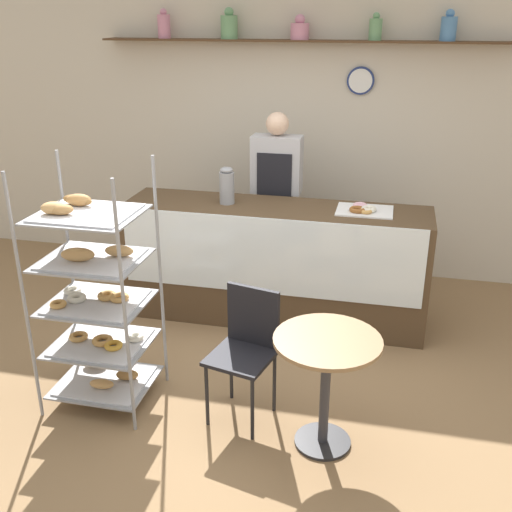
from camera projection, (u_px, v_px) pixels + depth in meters
name	position (u px, v px, depth m)	size (l,w,h in m)	color
ground_plane	(244.00, 386.00, 4.27)	(14.00, 14.00, 0.00)	olive
back_wall	(300.00, 134.00, 5.84)	(10.00, 0.30, 2.70)	beige
display_counter	(275.00, 263.00, 5.08)	(2.53, 0.62, 1.00)	#4C3823
pastry_rack	(95.00, 298.00, 3.88)	(0.68, 0.59, 1.65)	gray
person_worker	(276.00, 199.00, 5.38)	(0.44, 0.23, 1.69)	#282833
cafe_table	(326.00, 367.00, 3.51)	(0.63, 0.63, 0.74)	#262628
cafe_chair	(247.00, 340.00, 3.82)	(0.46, 0.46, 0.87)	black
coffee_carafe	(227.00, 186.00, 4.92)	(0.12, 0.12, 0.31)	gray
donut_tray_counter	(364.00, 210.00, 4.76)	(0.44, 0.35, 0.05)	white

